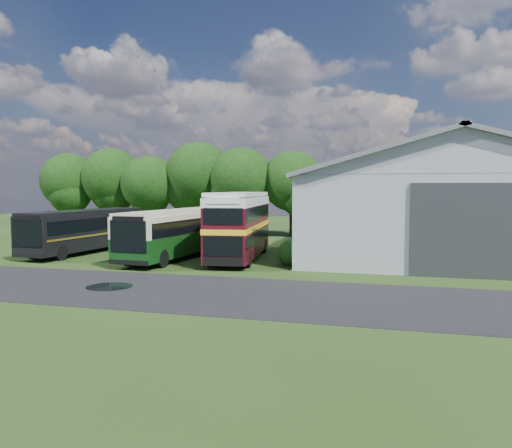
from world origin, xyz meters
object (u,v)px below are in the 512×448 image
(bus_green_single, at_px, (178,232))
(bus_dark_single, at_px, (85,230))
(storage_shed, at_px, (440,196))
(bus_maroon_double, at_px, (240,226))

(bus_green_single, distance_m, bus_dark_single, 7.80)
(storage_shed, relative_size, bus_green_single, 2.06)
(bus_maroon_double, height_order, bus_dark_single, bus_maroon_double)
(storage_shed, xyz_separation_m, bus_dark_single, (-25.33, -7.80, -2.49))
(bus_dark_single, bearing_deg, bus_green_single, -2.33)
(storage_shed, relative_size, bus_maroon_double, 2.34)
(bus_maroon_double, bearing_deg, bus_green_single, 179.49)
(bus_green_single, height_order, bus_dark_single, bus_green_single)
(bus_maroon_double, bearing_deg, bus_dark_single, 171.61)
(bus_maroon_double, bearing_deg, storage_shed, 24.99)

